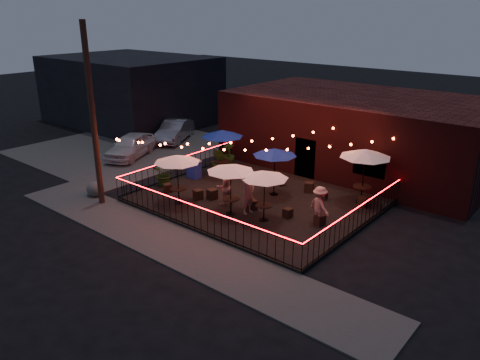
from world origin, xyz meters
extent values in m
plane|color=black|center=(0.00, 0.00, 0.00)|extent=(110.00, 110.00, 0.00)
cube|color=black|center=(0.00, 2.00, 0.07)|extent=(10.00, 8.00, 0.15)
cube|color=#43413E|center=(0.00, -3.25, 0.03)|extent=(18.00, 2.50, 0.05)
cube|color=#43413E|center=(-12.00, 4.00, 0.01)|extent=(11.00, 12.00, 0.02)
cube|color=black|center=(1.00, 10.00, 2.00)|extent=(14.00, 8.00, 4.00)
cube|color=black|center=(0.00, 6.12, 1.10)|extent=(1.20, 0.24, 2.20)
cube|color=black|center=(3.50, 6.12, 1.60)|extent=(1.60, 0.24, 1.20)
cube|color=black|center=(-18.00, 9.00, 2.50)|extent=(12.00, 9.00, 5.00)
cylinder|color=#362016|center=(-5.40, -2.60, 4.00)|extent=(0.26, 0.26, 8.00)
cube|color=black|center=(0.00, -2.00, 0.23)|extent=(10.00, 0.04, 0.04)
cube|color=black|center=(0.00, -2.00, 1.15)|extent=(10.00, 0.04, 0.04)
cube|color=#FF010C|center=(0.00, -2.00, 1.18)|extent=(10.00, 0.03, 0.02)
cube|color=black|center=(-5.00, 2.00, 0.23)|extent=(0.04, 8.00, 0.04)
cube|color=black|center=(-5.00, 2.00, 1.15)|extent=(0.04, 8.00, 0.04)
cube|color=#FF010C|center=(-5.00, 2.00, 1.18)|extent=(0.03, 8.00, 0.02)
cube|color=black|center=(5.00, 2.00, 0.23)|extent=(0.04, 8.00, 0.04)
cube|color=black|center=(5.00, 2.00, 1.15)|extent=(0.04, 8.00, 0.04)
cube|color=#FF010C|center=(5.00, 2.00, 1.18)|extent=(0.03, 8.00, 0.02)
cylinder|color=black|center=(-2.47, -0.54, 0.16)|extent=(0.41, 0.41, 0.03)
cylinder|color=black|center=(-2.47, -0.54, 0.49)|extent=(0.06, 0.06, 0.67)
cylinder|color=black|center=(-2.47, -0.54, 0.84)|extent=(0.74, 0.74, 0.04)
cylinder|color=black|center=(-2.47, -0.54, 1.27)|extent=(0.04, 0.04, 2.23)
cone|color=white|center=(-2.47, -0.54, 2.24)|extent=(2.49, 2.49, 0.33)
cylinder|color=black|center=(-3.56, 3.63, 0.16)|extent=(0.44, 0.44, 0.03)
cylinder|color=black|center=(-3.56, 3.63, 0.52)|extent=(0.06, 0.06, 0.71)
cylinder|color=black|center=(-3.56, 3.63, 0.88)|extent=(0.79, 0.79, 0.04)
cylinder|color=black|center=(-3.56, 3.63, 1.34)|extent=(0.04, 0.04, 2.38)
cone|color=navy|center=(-3.56, 3.63, 2.38)|extent=(2.45, 2.45, 0.35)
cylinder|color=black|center=(0.10, 0.07, 0.16)|extent=(0.40, 0.40, 0.03)
cylinder|color=black|center=(0.10, 0.07, 0.49)|extent=(0.06, 0.06, 0.66)
cylinder|color=black|center=(0.10, 0.07, 0.83)|extent=(0.73, 0.73, 0.04)
cylinder|color=black|center=(0.10, 0.07, 1.25)|extent=(0.04, 0.04, 2.20)
cone|color=white|center=(0.10, 0.07, 2.21)|extent=(2.56, 2.56, 0.32)
cylinder|color=black|center=(0.20, 3.05, 0.16)|extent=(0.41, 0.41, 0.03)
cylinder|color=black|center=(0.20, 3.05, 0.49)|extent=(0.06, 0.06, 0.67)
cylinder|color=black|center=(0.20, 3.05, 0.84)|extent=(0.74, 0.74, 0.04)
cylinder|color=black|center=(0.20, 3.05, 1.26)|extent=(0.04, 0.04, 2.23)
cone|color=navy|center=(0.20, 3.05, 2.24)|extent=(2.59, 2.59, 0.32)
cylinder|color=black|center=(1.58, 0.45, 0.16)|extent=(0.39, 0.39, 0.03)
cylinder|color=black|center=(1.58, 0.45, 0.48)|extent=(0.05, 0.05, 0.64)
cylinder|color=black|center=(1.58, 0.45, 0.81)|extent=(0.71, 0.71, 0.04)
cylinder|color=black|center=(1.58, 0.45, 1.21)|extent=(0.04, 0.04, 2.13)
cone|color=white|center=(1.58, 0.45, 2.15)|extent=(2.01, 2.01, 0.31)
cylinder|color=black|center=(3.80, 4.80, 0.17)|extent=(0.45, 0.45, 0.03)
cylinder|color=black|center=(3.80, 4.80, 0.53)|extent=(0.06, 0.06, 0.74)
cylinder|color=black|center=(3.80, 4.80, 0.91)|extent=(0.82, 0.82, 0.04)
cylinder|color=black|center=(3.80, 4.80, 1.39)|extent=(0.05, 0.05, 2.47)
cone|color=white|center=(3.80, 4.80, 2.47)|extent=(2.35, 2.35, 0.36)
cube|color=black|center=(-3.85, 0.02, 0.35)|extent=(0.44, 0.44, 0.41)
cube|color=black|center=(-2.14, 0.35, 0.37)|extent=(0.46, 0.46, 0.44)
cube|color=black|center=(-4.49, 3.97, 0.36)|extent=(0.37, 0.37, 0.42)
cube|color=black|center=(-2.70, 3.88, 0.37)|extent=(0.45, 0.45, 0.44)
cube|color=black|center=(-1.64, 0.77, 0.38)|extent=(0.45, 0.45, 0.46)
cube|color=black|center=(0.54, 0.96, 0.37)|extent=(0.50, 0.50, 0.44)
cube|color=black|center=(-0.27, 4.26, 0.36)|extent=(0.36, 0.36, 0.41)
cube|color=black|center=(1.31, 4.40, 0.39)|extent=(0.53, 0.53, 0.48)
cube|color=black|center=(2.19, 1.31, 0.35)|extent=(0.36, 0.36, 0.40)
cube|color=black|center=(3.59, 1.54, 0.36)|extent=(0.45, 0.45, 0.43)
cube|color=black|center=(2.30, 4.00, 0.35)|extent=(0.39, 0.39, 0.40)
cube|color=black|center=(4.07, 4.40, 0.37)|extent=(0.39, 0.39, 0.43)
imported|color=tan|center=(0.63, 0.59, 1.04)|extent=(0.47, 0.68, 1.77)
imported|color=tan|center=(-0.81, 0.69, 0.98)|extent=(0.84, 0.96, 1.66)
imported|color=#D0A890|center=(3.53, 1.55, 0.96)|extent=(1.20, 0.93, 1.63)
imported|color=#153B12|center=(-4.60, 0.52, 0.75)|extent=(1.10, 0.96, 1.19)
imported|color=#1F3F13|center=(-3.53, 3.36, 0.90)|extent=(1.00, 0.90, 1.50)
imported|color=#173A13|center=(-4.42, 5.07, 0.78)|extent=(0.82, 0.82, 1.26)
cube|color=#1F35B1|center=(-4.35, 2.29, 0.59)|extent=(0.68, 0.48, 0.88)
cube|color=silver|center=(-4.35, 2.29, 1.06)|extent=(0.72, 0.53, 0.06)
ellipsoid|color=#464541|center=(-6.37, -2.27, 0.35)|extent=(1.04, 0.93, 0.71)
imported|color=silver|center=(-10.18, 2.76, 0.70)|extent=(3.23, 4.44, 1.41)
imported|color=#A9AAB2|center=(-10.95, 7.03, 0.70)|extent=(3.28, 4.43, 1.40)
camera|label=1|loc=(12.13, -13.72, 8.34)|focal=35.00mm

